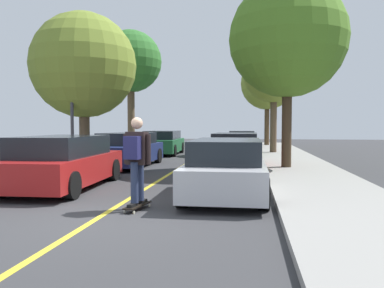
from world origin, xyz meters
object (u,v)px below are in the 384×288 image
at_px(street_tree_right_near, 274,72).
at_px(skateboarder, 136,156).
at_px(streetlamp, 72,90).
at_px(skateboard, 137,205).
at_px(street_tree_left_near, 131,62).
at_px(street_tree_right_nearest, 288,39).
at_px(parked_car_left_nearest, 64,162).
at_px(parked_car_left_far, 163,143).
at_px(street_tree_left_nearest, 84,66).
at_px(street_tree_right_far, 267,84).
at_px(parked_car_right_nearest, 227,167).
at_px(parked_car_right_near, 235,151).
at_px(parked_car_right_far, 239,145).
at_px(parked_car_left_near, 128,150).
at_px(parked_car_right_farthest, 242,140).

height_order(street_tree_right_near, skateboarder, street_tree_right_near).
xyz_separation_m(streetlamp, skateboard, (4.42, -6.46, -2.88)).
distance_m(street_tree_left_near, street_tree_right_nearest, 10.72).
height_order(parked_car_left_nearest, streetlamp, streetlamp).
relative_size(parked_car_left_far, street_tree_left_nearest, 0.70).
bearing_deg(street_tree_right_far, skateboard, -98.65).
xyz_separation_m(parked_car_right_nearest, parked_car_right_near, (0.00, 5.71, -0.00)).
relative_size(parked_car_right_far, street_tree_right_near, 0.68).
bearing_deg(parked_car_right_far, street_tree_right_far, 79.29).
bearing_deg(parked_car_right_far, street_tree_right_near, 42.82).
bearing_deg(parked_car_left_nearest, street_tree_right_nearest, 38.33).
relative_size(parked_car_left_nearest, parked_car_left_near, 0.96).
bearing_deg(parked_car_right_far, skateboarder, -97.12).
height_order(street_tree_left_nearest, street_tree_left_near, street_tree_left_near).
relative_size(street_tree_left_nearest, street_tree_right_near, 0.97).
relative_size(parked_car_right_farthest, street_tree_right_near, 0.73).
height_order(parked_car_right_nearest, street_tree_right_nearest, street_tree_right_nearest).
bearing_deg(parked_car_right_nearest, parked_car_left_far, 109.43).
height_order(parked_car_right_farthest, street_tree_right_near, street_tree_right_near).
height_order(parked_car_right_far, parked_car_right_farthest, parked_car_right_farthest).
bearing_deg(street_tree_right_far, parked_car_right_far, -100.71).
relative_size(parked_car_left_nearest, parked_car_left_far, 1.06).
xyz_separation_m(parked_car_left_nearest, parked_car_right_farthest, (4.32, 17.89, -0.07)).
height_order(parked_car_left_nearest, parked_car_left_far, parked_car_left_nearest).
bearing_deg(parked_car_right_far, street_tree_right_nearest, -73.08).
relative_size(parked_car_right_farthest, streetlamp, 0.94).
relative_size(parked_car_right_nearest, street_tree_right_far, 0.67).
bearing_deg(parked_car_left_near, parked_car_right_far, 52.04).
xyz_separation_m(parked_car_right_nearest, parked_car_right_far, (0.00, 11.40, -0.04)).
relative_size(street_tree_left_near, street_tree_right_far, 1.03).
height_order(street_tree_right_nearest, skateboarder, street_tree_right_nearest).
distance_m(parked_car_right_farthest, street_tree_left_near, 9.73).
distance_m(parked_car_right_far, parked_car_right_farthest, 6.88).
relative_size(streetlamp, skateboarder, 2.84).
height_order(parked_car_left_near, parked_car_right_farthest, parked_car_left_near).
bearing_deg(street_tree_left_nearest, parked_car_left_nearest, -71.46).
relative_size(street_tree_left_nearest, street_tree_right_far, 0.90).
relative_size(street_tree_left_nearest, street_tree_left_near, 0.88).
distance_m(parked_car_left_nearest, parked_car_right_farthest, 18.40).
distance_m(street_tree_left_near, street_tree_right_far, 11.99).
relative_size(parked_car_right_near, parked_car_right_far, 1.10).
xyz_separation_m(parked_car_left_near, street_tree_right_nearest, (6.18, -0.57, 4.08)).
distance_m(street_tree_right_far, skateboarder, 23.69).
height_order(parked_car_right_farthest, street_tree_left_near, street_tree_left_near).
distance_m(parked_car_right_nearest, parked_car_right_farthest, 18.28).
bearing_deg(street_tree_right_far, parked_car_left_nearest, -106.52).
xyz_separation_m(parked_car_right_nearest, street_tree_left_near, (-6.18, 12.35, 4.58)).
relative_size(parked_car_left_far, street_tree_left_near, 0.61).
bearing_deg(parked_car_right_nearest, streetlamp, 142.84).
height_order(parked_car_right_near, street_tree_right_near, street_tree_right_near).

